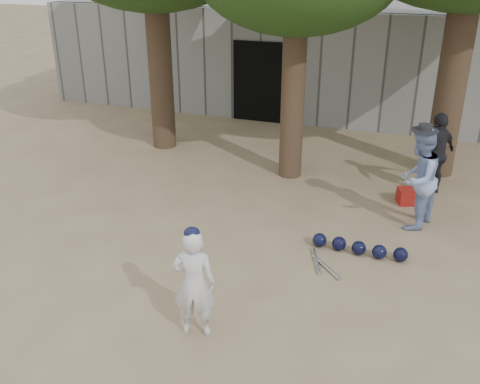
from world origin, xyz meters
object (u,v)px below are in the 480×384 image
at_px(spectator_dark, 437,154).
at_px(red_bag, 409,196).
at_px(boy_player, 194,284).
at_px(spectator_blue, 418,179).

bearing_deg(spectator_dark, red_bag, 5.15).
height_order(boy_player, red_bag, boy_player).
relative_size(boy_player, red_bag, 3.48).
height_order(spectator_dark, red_bag, spectator_dark).
bearing_deg(red_bag, spectator_dark, 59.89).
bearing_deg(spectator_blue, boy_player, -12.15).
height_order(boy_player, spectator_dark, spectator_dark).
bearing_deg(boy_player, red_bag, -130.19).
distance_m(boy_player, red_bag, 5.39).
bearing_deg(red_bag, spectator_blue, -83.74).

